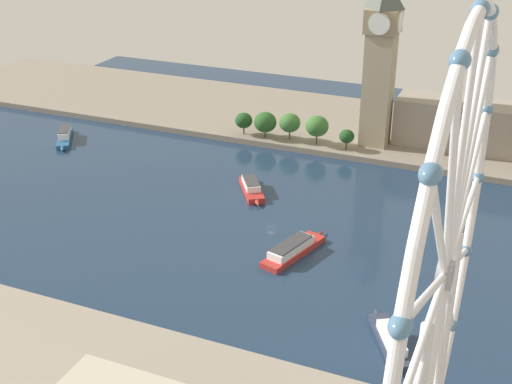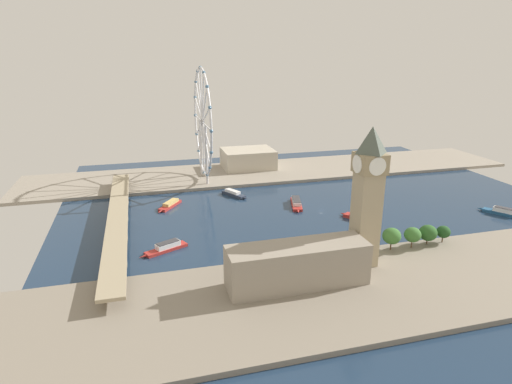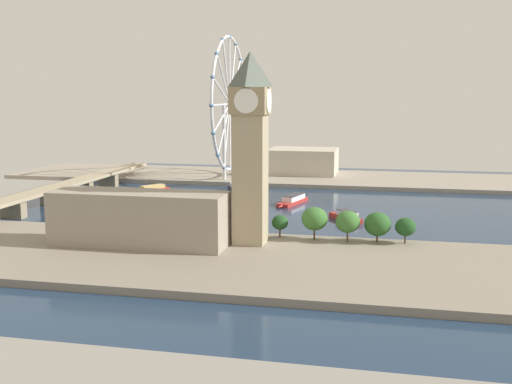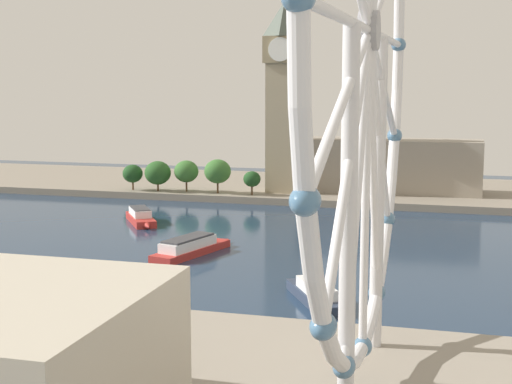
{
  "view_description": "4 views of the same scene",
  "coord_description": "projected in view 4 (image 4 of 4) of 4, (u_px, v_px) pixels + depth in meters",
  "views": [
    {
      "loc": [
        230.03,
        91.36,
        132.38
      ],
      "look_at": [
        2.26,
        -5.35,
        15.59
      ],
      "focal_mm": 49.13,
      "sensor_mm": 36.0,
      "label": 1
    },
    {
      "loc": [
        -308.75,
        140.24,
        123.47
      ],
      "look_at": [
        23.24,
        49.46,
        12.86
      ],
      "focal_mm": 30.41,
      "sensor_mm": 36.0,
      "label": 2
    },
    {
      "loc": [
        -353.98,
        -40.51,
        68.08
      ],
      "look_at": [
        -1.26,
        35.3,
        9.59
      ],
      "focal_mm": 42.84,
      "sensor_mm": 36.0,
      "label": 3
    },
    {
      "loc": [
        230.3,
        95.31,
        52.29
      ],
      "look_at": [
        -9.66,
        28.87,
        15.88
      ],
      "focal_mm": 54.1,
      "sensor_mm": 36.0,
      "label": 4
    }
  ],
  "objects": [
    {
      "name": "tour_boat_0",
      "position": [
        141.0,
        217.0,
        282.87
      ],
      "size": [
        26.47,
        20.02,
        5.57
      ],
      "rotation": [
        0.0,
        0.0,
        0.59
      ],
      "color": "#B22D28",
      "rests_on": "ground_plane"
    },
    {
      "name": "tour_boat_2",
      "position": [
        314.0,
        293.0,
        182.45
      ],
      "size": [
        29.08,
        18.98,
        5.1
      ],
      "rotation": [
        0.0,
        0.0,
        3.66
      ],
      "color": "#2D384C",
      "rests_on": "ground_plane"
    },
    {
      "name": "ground_plane",
      "position": [
        163.0,
        241.0,
        252.35
      ],
      "size": [
        417.82,
        417.82,
        0.0
      ],
      "primitive_type": "plane",
      "color": "#1E334C"
    },
    {
      "name": "riverbank_left",
      "position": [
        262.0,
        186.0,
        370.29
      ],
      "size": [
        90.0,
        520.0,
        3.0
      ],
      "primitive_type": "cube",
      "color": "gray",
      "rests_on": "ground_plane"
    },
    {
      "name": "parliament_block",
      "position": [
        393.0,
        166.0,
        340.31
      ],
      "size": [
        22.0,
        76.85,
        23.25
      ],
      "primitive_type": "cube",
      "color": "gray",
      "rests_on": "riverbank_left"
    },
    {
      "name": "ferris_wheel",
      "position": [
        369.0,
        35.0,
        119.04
      ],
      "size": [
        106.61,
        3.2,
        109.28
      ],
      "color": "silver",
      "rests_on": "riverbank_right"
    },
    {
      "name": "tour_boat_4",
      "position": [
        191.0,
        247.0,
        231.96
      ],
      "size": [
        36.44,
        16.01,
        5.61
      ],
      "rotation": [
        0.0,
        0.0,
        2.87
      ],
      "color": "#B22D28",
      "rests_on": "ground_plane"
    },
    {
      "name": "tree_row_embankment",
      "position": [
        185.0,
        173.0,
        339.89
      ],
      "size": [
        13.03,
        63.93,
        14.84
      ],
      "color": "#513823",
      "rests_on": "riverbank_left"
    },
    {
      "name": "clock_tower",
      "position": [
        284.0,
        94.0,
        335.64
      ],
      "size": [
        16.55,
        16.55,
        82.52
      ],
      "color": "tan",
      "rests_on": "riverbank_left"
    }
  ]
}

